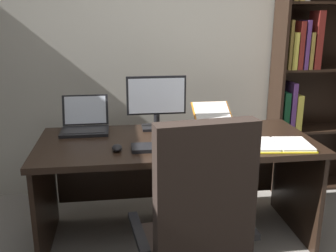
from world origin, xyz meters
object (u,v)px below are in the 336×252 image
at_px(bookshelf, 310,71).
at_px(open_binder, 276,145).
at_px(monitor, 156,103).
at_px(office_chair, 197,241).
at_px(reading_stand_with_book, 212,114).
at_px(computer_mouse, 117,148).
at_px(laptop, 85,124).
at_px(notepad, 216,139).
at_px(desk, 174,162).
at_px(keyboard, 164,147).
at_px(pen, 219,138).

bearing_deg(bookshelf, open_binder, -125.75).
bearing_deg(monitor, office_chair, -85.57).
distance_m(bookshelf, office_chair, 2.13).
bearing_deg(bookshelf, reading_stand_with_book, -158.79).
xyz_separation_m(bookshelf, computer_mouse, (-1.72, -0.91, -0.33)).
bearing_deg(laptop, notepad, -20.22).
bearing_deg(desk, bookshelf, 26.16).
relative_size(office_chair, computer_mouse, 10.90).
relative_size(office_chair, open_binder, 2.38).
distance_m(keyboard, computer_mouse, 0.30).
bearing_deg(notepad, desk, 155.04).
distance_m(open_binder, pen, 0.38).
relative_size(bookshelf, computer_mouse, 21.59).
bearing_deg(open_binder, office_chair, -131.43).
height_order(monitor, open_binder, monitor).
distance_m(bookshelf, reading_stand_with_book, 1.08).
height_order(computer_mouse, reading_stand_with_book, reading_stand_with_book).
bearing_deg(notepad, open_binder, -28.18).
bearing_deg(reading_stand_with_book, open_binder, -64.21).
relative_size(laptop, notepad, 1.62).
bearing_deg(pen, computer_mouse, -168.77).
bearing_deg(keyboard, computer_mouse, 180.00).
xyz_separation_m(desk, monitor, (-0.11, 0.20, 0.39)).
height_order(desk, reading_stand_with_book, reading_stand_with_book).
relative_size(office_chair, keyboard, 2.70).
distance_m(monitor, notepad, 0.53).
height_order(monitor, notepad, monitor).
height_order(bookshelf, office_chair, bookshelf).
distance_m(desk, computer_mouse, 0.53).
distance_m(desk, keyboard, 0.35).
bearing_deg(pen, keyboard, -160.77).
bearing_deg(pen, monitor, 140.58).
height_order(desk, keyboard, keyboard).
xyz_separation_m(office_chair, keyboard, (-0.08, 0.63, 0.29)).
distance_m(bookshelf, laptop, 2.02).
bearing_deg(laptop, computer_mouse, -64.06).
distance_m(office_chair, laptop, 1.30).
relative_size(desk, monitor, 4.27).
xyz_separation_m(bookshelf, laptop, (-1.95, -0.44, -0.30)).
height_order(desk, office_chair, office_chair).
bearing_deg(open_binder, reading_stand_with_book, 122.31).
bearing_deg(monitor, open_binder, -35.24).
height_order(monitor, laptop, monitor).
height_order(laptop, pen, laptop).
xyz_separation_m(keyboard, notepad, (0.38, 0.14, -0.01)).
distance_m(office_chair, monitor, 1.19).
bearing_deg(open_binder, bookshelf, 60.77).
bearing_deg(reading_stand_with_book, keyboard, -130.00).
xyz_separation_m(bookshelf, keyboard, (-1.42, -0.91, -0.34)).
height_order(open_binder, pen, open_binder).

